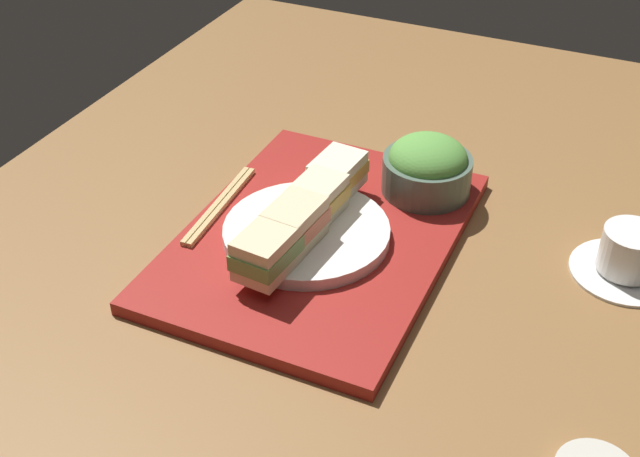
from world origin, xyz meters
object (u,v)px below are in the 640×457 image
salad_bowl (427,167)px  chopsticks_pair (220,205)px  sandwich_inner_near (317,198)px  sandwich_plate (305,232)px  coffee_cup (629,255)px  sandwich_nearmost (339,174)px  sandwich_farmost (266,252)px  sandwich_inner_far (293,223)px

salad_bowl → chopsticks_pair: (15.45, -23.86, -3.42)cm
sandwich_inner_near → chopsticks_pair: (1.86, -13.57, -3.74)cm
sandwich_plate → coffee_cup: (-12.09, 38.21, -0.00)cm
sandwich_nearmost → sandwich_farmost: size_ratio=1.01×
sandwich_plate → sandwich_inner_far: (3.26, -0.13, 3.53)cm
chopsticks_pair → sandwich_inner_far: bearing=70.7°
chopsticks_pair → coffee_cup: coffee_cup is taller
sandwich_inner_far → chopsticks_pair: bearing=-109.3°
sandwich_farmost → salad_bowl: size_ratio=0.69×
sandwich_farmost → sandwich_inner_near: bearing=177.7°
chopsticks_pair → sandwich_plate: bearing=84.1°
salad_bowl → coffee_cup: 28.33cm
sandwich_farmost → coffee_cup: (-21.85, 38.59, -3.50)cm
sandwich_farmost → coffee_cup: 44.49cm
sandwich_inner_near → salad_bowl: (-13.59, 10.30, -0.32)cm
sandwich_nearmost → salad_bowl: 12.29cm
sandwich_plate → sandwich_inner_near: size_ratio=2.60×
sandwich_inner_near → salad_bowl: salad_bowl is taller
sandwich_inner_far → salad_bowl: salad_bowl is taller
sandwich_inner_far → sandwich_farmost: same height
sandwich_nearmost → sandwich_inner_near: (6.51, -0.26, 0.05)cm
sandwich_farmost → salad_bowl: 28.73cm
sandwich_inner_far → salad_bowl: 22.71cm
sandwich_nearmost → sandwich_inner_far: (13.02, -0.51, 0.34)cm
sandwich_nearmost → sandwich_inner_near: bearing=-2.3°
sandwich_plate → sandwich_farmost: (9.77, -0.39, 3.50)cm
sandwich_inner_far → chopsticks_pair: (-4.65, -13.31, -4.02)cm
sandwich_inner_far → coffee_cup: bearing=111.8°
sandwich_plate → salad_bowl: 20.02cm
sandwich_inner_near → salad_bowl: size_ratio=0.67×
sandwich_plate → coffee_cup: size_ratio=1.59×
salad_bowl → chopsticks_pair: salad_bowl is taller
chopsticks_pair → sandwich_nearmost: bearing=121.2°
coffee_cup → salad_bowl: bearing=-99.7°
sandwich_plate → salad_bowl: size_ratio=1.74×
sandwich_inner_near → sandwich_farmost: sandwich_farmost is taller
sandwich_plate → sandwich_inner_near: 4.60cm
chopsticks_pair → coffee_cup: bearing=101.7°
sandwich_inner_near → sandwich_inner_far: bearing=-2.3°
sandwich_farmost → chopsticks_pair: size_ratio=0.44×
sandwich_plate → sandwich_nearmost: bearing=177.7°
coffee_cup → sandwich_farmost: bearing=-60.5°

